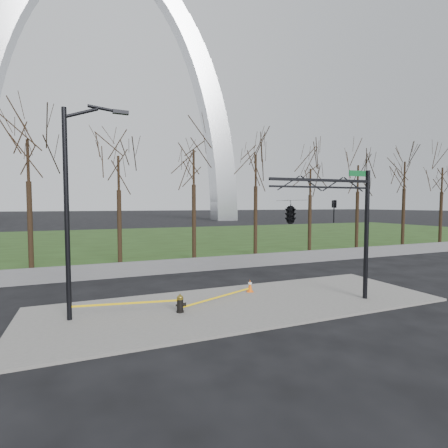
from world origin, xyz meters
name	(u,v)px	position (x,y,z in m)	size (l,w,h in m)	color
ground	(243,305)	(0.00, 0.00, 0.00)	(500.00, 500.00, 0.00)	black
sidewalk	(243,304)	(0.00, 0.00, 0.05)	(18.00, 6.00, 0.10)	slate
grass_strip	(141,239)	(0.00, 30.00, 0.03)	(120.00, 40.00, 0.06)	#233814
guardrail	(191,265)	(0.00, 8.00, 0.45)	(60.00, 0.30, 0.90)	#59595B
gateway_arch	(112,91)	(0.00, 75.00, 32.50)	(66.00, 6.00, 65.00)	silver
tree_row	(227,201)	(4.34, 12.00, 4.77)	(54.69, 4.00, 9.55)	black
fire_hydrant	(180,304)	(-2.89, -0.17, 0.45)	(0.47, 0.31, 0.75)	black
traffic_cone	(250,286)	(1.15, 1.59, 0.41)	(0.39, 0.39, 0.61)	#FF640D
street_light	(73,198)	(-6.77, 0.59, 4.69)	(2.39, 0.31, 8.21)	black
traffic_signal_mast	(306,212)	(2.34, -1.31, 4.15)	(5.10, 2.51, 6.00)	black
caution_tape	(177,300)	(-2.85, 0.46, 0.43)	(8.15, 1.77, 0.39)	yellow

